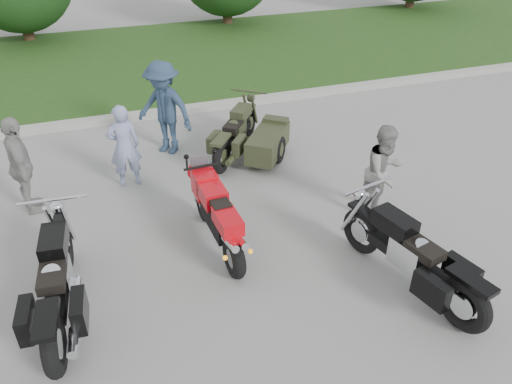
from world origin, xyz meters
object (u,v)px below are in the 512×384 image
object	(u,v)px
person_denim	(164,108)
person_stripe	(124,146)
cruiser_left	(58,287)
cruiser_sidecar	(254,140)
person_back	(21,166)
person_grey	(384,172)
sportbike_red	(218,215)
cruiser_right	(416,261)

from	to	relation	value
person_denim	person_stripe	bearing A→B (deg)	-86.27
cruiser_left	person_stripe	distance (m)	3.32
cruiser_left	cruiser_sidecar	bearing A→B (deg)	46.03
cruiser_sidecar	person_back	xyz separation A→B (m)	(-4.17, -0.51, 0.44)
cruiser_sidecar	person_stripe	xyz separation A→B (m)	(-2.50, -0.19, 0.37)
person_stripe	cruiser_sidecar	bearing A→B (deg)	-178.50
person_grey	cruiser_left	bearing A→B (deg)	172.51
cruiser_left	person_grey	bearing A→B (deg)	12.80
sportbike_red	cruiser_left	xyz separation A→B (m)	(-2.27, -0.75, -0.08)
cruiser_right	person_stripe	xyz separation A→B (m)	(-3.31, 4.10, 0.28)
person_grey	person_back	xyz separation A→B (m)	(-5.52, 2.03, 0.05)
person_grey	person_back	distance (m)	5.88
person_grey	person_denim	xyz separation A→B (m)	(-2.92, 3.42, 0.15)
cruiser_right	person_stripe	distance (m)	5.28
cruiser_sidecar	person_back	bearing A→B (deg)	-135.85
cruiser_right	sportbike_red	bearing A→B (deg)	127.78
person_denim	cruiser_sidecar	bearing A→B (deg)	15.55
person_grey	person_back	bearing A→B (deg)	144.14
sportbike_red	person_back	xyz separation A→B (m)	(-2.74, 2.01, 0.27)
sportbike_red	person_denim	size ratio (longest dim) A/B	1.10
sportbike_red	person_denim	bearing A→B (deg)	89.42
sportbike_red	person_denim	xyz separation A→B (m)	(-0.15, 3.40, 0.37)
cruiser_right	person_denim	distance (m)	5.71
sportbike_red	cruiser_sidecar	size ratio (longest dim) A/B	0.99
cruiser_left	person_denim	xyz separation A→B (m)	(2.13, 4.15, 0.44)
cruiser_right	cruiser_sidecar	xyz separation A→B (m)	(-0.81, 4.29, -0.09)
cruiser_right	person_back	bearing A→B (deg)	128.85
person_stripe	person_grey	xyz separation A→B (m)	(3.85, -2.35, 0.02)
person_grey	cruiser_sidecar	bearing A→B (deg)	102.26
person_stripe	person_denim	world-z (taller)	person_denim
person_stripe	person_denim	xyz separation A→B (m)	(0.92, 1.06, 0.17)
person_grey	cruiser_right	bearing A→B (deg)	-122.73
cruiser_left	person_grey	size ratio (longest dim) A/B	1.61
person_stripe	person_grey	bearing A→B (deg)	145.78
person_stripe	person_back	xyz separation A→B (m)	(-1.67, -0.33, 0.07)
person_grey	person_stripe	bearing A→B (deg)	132.85
cruiser_left	person_stripe	world-z (taller)	person_stripe
sportbike_red	person_stripe	distance (m)	2.58
cruiser_right	person_stripe	size ratio (longest dim) A/B	1.61
sportbike_red	person_denim	world-z (taller)	person_denim
cruiser_right	cruiser_sidecar	distance (m)	4.36
cruiser_sidecar	person_back	world-z (taller)	person_back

